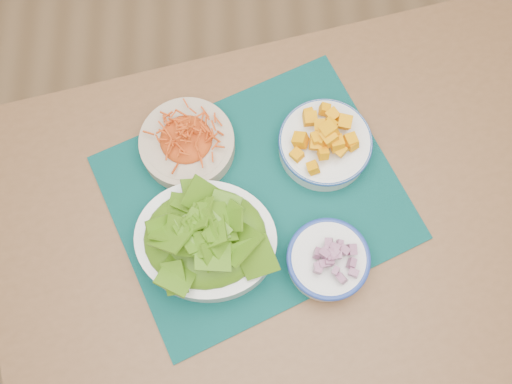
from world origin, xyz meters
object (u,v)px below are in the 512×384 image
carrot_bowl (187,142)px  table (299,234)px  onion_bowl (328,259)px  squash_bowl (326,141)px  placemat (256,197)px  lettuce_bowl (205,238)px

carrot_bowl → table: bearing=-35.4°
table → onion_bowl: onion_bowl is taller
squash_bowl → placemat: bearing=-145.2°
squash_bowl → lettuce_bowl: bearing=-141.1°
placemat → lettuce_bowl: (-0.09, -0.09, 0.05)m
carrot_bowl → lettuce_bowl: lettuce_bowl is taller
table → onion_bowl: (0.04, -0.08, 0.14)m
squash_bowl → onion_bowl: bearing=-92.6°
lettuce_bowl → onion_bowl: lettuce_bowl is taller
table → lettuce_bowl: bearing=179.3°
carrot_bowl → squash_bowl: squash_bowl is taller
placemat → onion_bowl: size_ratio=3.12×
table → lettuce_bowl: 0.24m
table → lettuce_bowl: (-0.18, -0.04, 0.16)m
table → onion_bowl: size_ratio=7.80×
placemat → onion_bowl: onion_bowl is taller
placemat → onion_bowl: (0.12, -0.13, 0.04)m
carrot_bowl → lettuce_bowl: 0.20m
placemat → carrot_bowl: 0.17m
carrot_bowl → lettuce_bowl: size_ratio=0.80×
table → onion_bowl: 0.17m
placemat → carrot_bowl: size_ratio=2.36×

